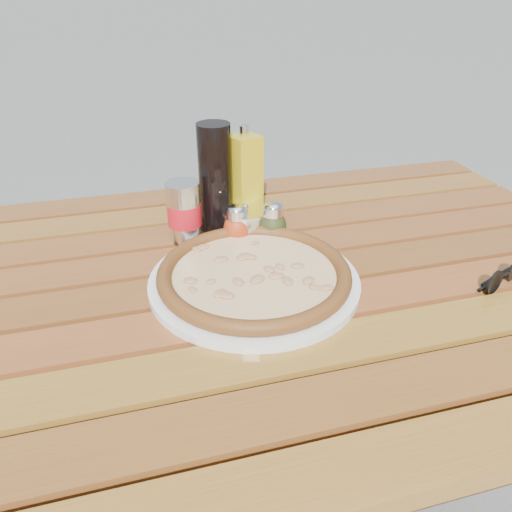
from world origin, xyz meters
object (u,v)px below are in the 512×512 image
object	(u,v)px
dark_bottle	(215,179)
sunglasses	(503,277)
plate	(254,281)
pizza	(254,273)
pepper_shaker	(237,225)
olive_oil_cruet	(245,181)
oregano_shaker	(273,222)
table	(259,311)
parmesan_tin	(245,222)
soda_can	(184,212)

from	to	relation	value
dark_bottle	sunglasses	xyz separation A→B (m)	(0.43, -0.34, -0.09)
plate	pizza	size ratio (longest dim) A/B	0.84
pepper_shaker	olive_oil_cruet	world-z (taller)	olive_oil_cruet
pepper_shaker	dark_bottle	world-z (taller)	dark_bottle
pepper_shaker	oregano_shaker	world-z (taller)	same
table	dark_bottle	world-z (taller)	dark_bottle
dark_bottle	parmesan_tin	size ratio (longest dim) A/B	1.75
parmesan_tin	dark_bottle	bearing A→B (deg)	135.13
plate	dark_bottle	distance (m)	0.25
pepper_shaker	olive_oil_cruet	size ratio (longest dim) A/B	0.39
pepper_shaker	plate	bearing A→B (deg)	-93.05
parmesan_tin	plate	bearing A→B (deg)	-99.61
pizza	soda_can	world-z (taller)	soda_can
soda_can	sunglasses	world-z (taller)	soda_can
pepper_shaker	parmesan_tin	bearing A→B (deg)	46.97
table	pizza	xyz separation A→B (m)	(-0.02, -0.02, 0.10)
soda_can	parmesan_tin	distance (m)	0.12
pizza	olive_oil_cruet	bearing A→B (deg)	79.27
pizza	table	bearing A→B (deg)	57.46
olive_oil_cruet	pizza	bearing A→B (deg)	-100.73
oregano_shaker	sunglasses	size ratio (longest dim) A/B	0.76
pepper_shaker	oregano_shaker	size ratio (longest dim) A/B	1.00
plate	table	bearing A→B (deg)	57.46
pizza	sunglasses	bearing A→B (deg)	-15.27
oregano_shaker	parmesan_tin	size ratio (longest dim) A/B	0.65
plate	olive_oil_cruet	distance (m)	0.26
plate	dark_bottle	world-z (taller)	dark_bottle
oregano_shaker	dark_bottle	distance (m)	0.14
plate	sunglasses	xyz separation A→B (m)	(0.41, -0.11, 0.01)
pizza	dark_bottle	size ratio (longest dim) A/B	1.94
table	olive_oil_cruet	world-z (taller)	olive_oil_cruet
olive_oil_cruet	sunglasses	bearing A→B (deg)	-43.62
oregano_shaker	soda_can	bearing A→B (deg)	163.64
oregano_shaker	olive_oil_cruet	xyz separation A→B (m)	(-0.03, 0.09, 0.06)
parmesan_tin	sunglasses	xyz separation A→B (m)	(0.38, -0.29, -0.01)
pizza	pepper_shaker	size ratio (longest dim) A/B	5.20
plate	oregano_shaker	size ratio (longest dim) A/B	4.39
pepper_shaker	dark_bottle	bearing A→B (deg)	109.79
table	soda_can	world-z (taller)	soda_can
plate	soda_can	distance (m)	0.22
table	olive_oil_cruet	bearing A→B (deg)	82.12
pepper_shaker	soda_can	size ratio (longest dim) A/B	0.68
pizza	pepper_shaker	xyz separation A→B (m)	(0.01, 0.16, 0.02)
dark_bottle	olive_oil_cruet	world-z (taller)	dark_bottle
plate	pepper_shaker	world-z (taller)	pepper_shaker
table	plate	world-z (taller)	plate
pepper_shaker	table	bearing A→B (deg)	-86.99
dark_bottle	pizza	bearing A→B (deg)	-85.65
table	soda_can	size ratio (longest dim) A/B	11.67
pepper_shaker	dark_bottle	distance (m)	0.10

